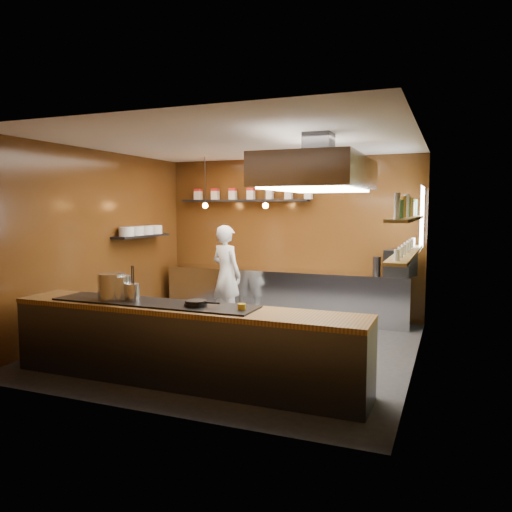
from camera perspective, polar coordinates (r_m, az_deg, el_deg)
The scene contains 26 objects.
floor at distance 7.53m, azimuth -2.10°, elevation -10.37°, with size 5.00×5.00×0.00m, color black.
back_wall at distance 9.60m, azimuth 3.89°, elevation 2.18°, with size 5.00×5.00×0.00m, color #3B200A.
left_wall at distance 8.58m, azimuth -17.62°, elevation 1.52°, with size 5.00×5.00×0.00m, color #3B200A.
right_wall at distance 6.66m, azimuth 17.93°, elevation 0.41°, with size 5.00×5.00×0.00m, color #494829.
ceiling at distance 7.30m, azimuth -2.19°, elevation 12.90°, with size 5.00×5.00×0.00m, color silver.
window_pane at distance 8.34m, azimuth 18.45°, elevation 4.14°, with size 1.00×1.00×0.00m, color white.
prep_counter at distance 9.41m, azimuth 3.23°, elevation -4.33°, with size 4.60×0.65×0.90m, color silver.
pass_counter at distance 6.03m, azimuth -8.38°, elevation -9.90°, with size 4.40×0.72×0.94m.
tin_shelf at distance 9.77m, azimuth -1.41°, elevation 6.36°, with size 2.60×0.26×0.04m, color black.
plate_shelf at distance 9.28m, azimuth -12.95°, elevation 2.24°, with size 0.30×1.40×0.04m, color black.
bottle_shelf_upper at distance 6.95m, azimuth 16.88°, elevation 4.11°, with size 0.26×2.80×0.04m, color olive.
bottle_shelf_lower at distance 6.98m, azimuth 16.77°, elevation 0.25°, with size 0.26×2.80×0.04m, color olive.
extractor_hood at distance 6.45m, azimuth 7.12°, elevation 9.41°, with size 1.20×2.00×0.72m.
pendant_left at distance 9.38m, azimuth -5.82°, elevation 6.06°, with size 0.10×0.10×0.95m.
pendant_right at distance 8.89m, azimuth 1.10°, elevation 6.12°, with size 0.10×0.10×0.95m.
storage_tins at distance 9.71m, azimuth -0.59°, elevation 7.14°, with size 2.43×0.13×0.22m.
plate_stacks at distance 9.27m, azimuth -12.96°, elevation 2.86°, with size 0.26×1.16×0.16m.
bottles at distance 6.95m, azimuth 16.92°, elevation 5.26°, with size 0.06×2.66×0.24m.
wine_glasses at distance 6.97m, azimuth 16.79°, elevation 0.95°, with size 0.07×2.37×0.13m.
stockpot_large at distance 6.41m, azimuth -16.19°, elevation -3.33°, with size 0.33×0.33×0.32m, color #B4B6BB.
stockpot_small at distance 6.41m, azimuth -15.44°, elevation -3.47°, with size 0.31×0.31×0.29m, color #BABCC1.
utensil_crock at distance 6.29m, azimuth -13.87°, elevation -4.01°, with size 0.16×0.16×0.20m, color silver.
frying_pan at distance 5.79m, azimuth -6.86°, elevation -5.38°, with size 0.44×0.27×0.07m.
butter_jar at distance 5.56m, azimuth -1.64°, elevation -5.90°, with size 0.09×0.09×0.09m, color gold.
espresso_machine at distance 8.84m, azimuth 16.19°, elevation -0.78°, with size 0.45×0.42×0.45m, color black.
chef at distance 8.88m, azimuth -3.41°, elevation -2.14°, with size 0.64×0.42×1.76m, color silver.
Camera 1 is at (2.92, -6.63, 2.07)m, focal length 35.00 mm.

